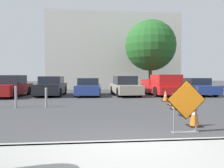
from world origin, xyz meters
TOP-DOWN VIEW (x-y plane):
  - ground_plane at (0.00, 10.00)m, footprint 96.00×96.00m
  - curb_lip at (0.00, 0.00)m, footprint 25.35×0.20m
  - road_closed_sign at (1.76, 1.03)m, footprint 1.07×0.20m
  - traffic_cone_nearest at (2.35, 1.74)m, footprint 0.38×0.38m
  - traffic_cone_second at (2.80, 3.39)m, footprint 0.40×0.40m
  - traffic_cone_third at (3.08, 4.96)m, footprint 0.45×0.45m
  - traffic_cone_fourth at (3.46, 6.39)m, footprint 0.45×0.45m
  - traffic_cone_fifth at (3.69, 8.09)m, footprint 0.40×0.40m
  - parked_car_nearest at (-6.57, 11.99)m, footprint 2.10×4.60m
  - parked_car_second at (-3.75, 12.47)m, footprint 1.95×4.18m
  - parked_car_third at (-0.92, 12.30)m, footprint 1.98×4.17m
  - parked_car_fourth at (1.90, 12.21)m, footprint 2.00×4.63m
  - pickup_truck at (4.75, 11.96)m, footprint 2.16×5.11m
  - parked_car_fifth at (7.56, 12.00)m, footprint 1.92×4.47m
  - bollard_nearest at (-2.92, 6.29)m, footprint 0.12×0.12m
  - bollard_second at (-4.34, 6.29)m, footprint 0.12×0.12m
  - building_facade_backdrop at (1.96, 22.12)m, footprint 15.24×5.00m
  - street_tree_behind_lot at (4.93, 15.90)m, footprint 4.83×4.83m

SIDE VIEW (x-z plane):
  - ground_plane at x=0.00m, z-range 0.00..0.00m
  - curb_lip at x=0.00m, z-range 0.00..0.14m
  - traffic_cone_second at x=2.80m, z-range -0.01..0.63m
  - traffic_cone_fourth at x=3.46m, z-range -0.01..0.66m
  - traffic_cone_fifth at x=3.69m, z-range -0.01..0.67m
  - traffic_cone_third at x=3.08m, z-range -0.01..0.72m
  - traffic_cone_nearest at x=2.35m, z-range -0.01..0.76m
  - bollard_nearest at x=-2.92m, z-range 0.03..0.98m
  - bollard_second at x=-4.34m, z-range 0.03..1.07m
  - parked_car_third at x=-0.92m, z-range -0.05..1.29m
  - parked_car_fifth at x=7.56m, z-range -0.04..1.30m
  - parked_car_second at x=-3.75m, z-range -0.05..1.42m
  - parked_car_fourth at x=1.90m, z-range -0.06..1.44m
  - parked_car_nearest at x=-6.57m, z-range -0.06..1.50m
  - pickup_truck at x=4.75m, z-range -0.08..1.52m
  - road_closed_sign at x=1.76m, z-range 0.05..1.48m
  - building_facade_backdrop at x=1.96m, z-range 0.00..8.64m
  - street_tree_behind_lot at x=4.93m, z-range 0.99..7.81m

